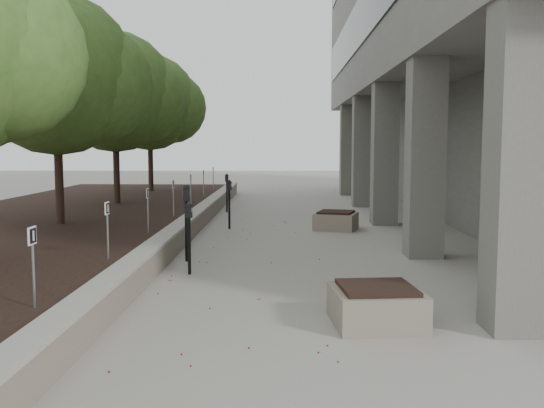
# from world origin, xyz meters

# --- Properties ---
(ground) EXTENTS (90.00, 90.00, 0.00)m
(ground) POSITION_xyz_m (0.00, 0.00, 0.00)
(ground) COLOR gray
(ground) RESTS_ON ground
(retaining_wall) EXTENTS (0.39, 26.00, 0.50)m
(retaining_wall) POSITION_xyz_m (-1.82, 9.00, 0.25)
(retaining_wall) COLOR gray
(retaining_wall) RESTS_ON ground
(planting_bed) EXTENTS (7.00, 26.00, 0.40)m
(planting_bed) POSITION_xyz_m (-5.50, 9.00, 0.20)
(planting_bed) COLOR black
(planting_bed) RESTS_ON ground
(crabapple_tree_3) EXTENTS (4.60, 4.00, 5.44)m
(crabapple_tree_3) POSITION_xyz_m (-4.80, 8.00, 3.12)
(crabapple_tree_3) COLOR #3A6024
(crabapple_tree_3) RESTS_ON planting_bed
(crabapple_tree_4) EXTENTS (4.60, 4.00, 5.44)m
(crabapple_tree_4) POSITION_xyz_m (-4.80, 13.00, 3.12)
(crabapple_tree_4) COLOR #3A6024
(crabapple_tree_4) RESTS_ON planting_bed
(crabapple_tree_5) EXTENTS (4.60, 4.00, 5.44)m
(crabapple_tree_5) POSITION_xyz_m (-4.80, 18.00, 3.12)
(crabapple_tree_5) COLOR #3A6024
(crabapple_tree_5) RESTS_ON planting_bed
(parking_sign_2) EXTENTS (0.04, 0.22, 0.96)m
(parking_sign_2) POSITION_xyz_m (-2.35, 0.50, 0.88)
(parking_sign_2) COLOR black
(parking_sign_2) RESTS_ON planting_bed
(parking_sign_3) EXTENTS (0.04, 0.22, 0.96)m
(parking_sign_3) POSITION_xyz_m (-2.35, 3.50, 0.88)
(parking_sign_3) COLOR black
(parking_sign_3) RESTS_ON planting_bed
(parking_sign_4) EXTENTS (0.04, 0.22, 0.96)m
(parking_sign_4) POSITION_xyz_m (-2.35, 6.50, 0.88)
(parking_sign_4) COLOR black
(parking_sign_4) RESTS_ON planting_bed
(parking_sign_5) EXTENTS (0.04, 0.22, 0.96)m
(parking_sign_5) POSITION_xyz_m (-2.35, 9.50, 0.88)
(parking_sign_5) COLOR black
(parking_sign_5) RESTS_ON planting_bed
(parking_sign_6) EXTENTS (0.04, 0.22, 0.96)m
(parking_sign_6) POSITION_xyz_m (-2.35, 12.50, 0.88)
(parking_sign_6) COLOR black
(parking_sign_6) RESTS_ON planting_bed
(parking_sign_7) EXTENTS (0.04, 0.22, 0.96)m
(parking_sign_7) POSITION_xyz_m (-2.35, 15.50, 0.88)
(parking_sign_7) COLOR black
(parking_sign_7) RESTS_ON planting_bed
(parking_sign_8) EXTENTS (0.04, 0.22, 0.96)m
(parking_sign_8) POSITION_xyz_m (-2.35, 18.50, 0.88)
(parking_sign_8) COLOR black
(parking_sign_8) RESTS_ON planting_bed
(parking_meter_2) EXTENTS (0.14, 0.12, 1.28)m
(parking_meter_2) POSITION_xyz_m (-1.11, 4.20, 0.64)
(parking_meter_2) COLOR black
(parking_meter_2) RESTS_ON ground
(parking_meter_3) EXTENTS (0.17, 0.14, 1.51)m
(parking_meter_3) POSITION_xyz_m (-1.35, 5.40, 0.76)
(parking_meter_3) COLOR black
(parking_meter_3) RESTS_ON ground
(parking_meter_4) EXTENTS (0.15, 0.13, 1.33)m
(parking_meter_4) POSITION_xyz_m (-0.92, 9.95, 0.67)
(parking_meter_4) COLOR black
(parking_meter_4) RESTS_ON ground
(parking_meter_5) EXTENTS (0.13, 0.09, 1.30)m
(parking_meter_5) POSITION_xyz_m (-1.36, 13.96, 0.65)
(parking_meter_5) COLOR black
(parking_meter_5) RESTS_ON ground
(planter_front) EXTENTS (1.20, 1.20, 0.51)m
(planter_front) POSITION_xyz_m (1.74, 1.23, 0.26)
(planter_front) COLOR gray
(planter_front) RESTS_ON ground
(planter_back) EXTENTS (1.31, 1.31, 0.49)m
(planter_back) POSITION_xyz_m (1.95, 9.94, 0.25)
(planter_back) COLOR gray
(planter_back) RESTS_ON ground
(berry_scatter) EXTENTS (3.30, 14.10, 0.02)m
(berry_scatter) POSITION_xyz_m (-0.10, 5.00, 0.01)
(berry_scatter) COLOR maroon
(berry_scatter) RESTS_ON ground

